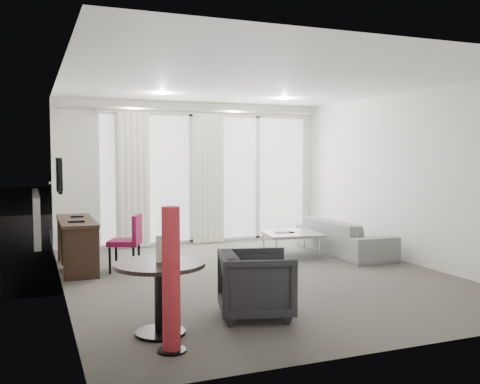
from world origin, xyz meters
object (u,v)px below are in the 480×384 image
object	(u,v)px
round_table	(160,298)
sofa	(344,237)
desk	(77,244)
tub_armchair	(256,284)
desk_chair	(124,243)
rattan_chair_a	(232,213)
rattan_chair_b	(280,209)
coffee_table	(291,244)
red_lamp	(171,280)

from	to	relation	value
round_table	sofa	distance (m)	4.67
desk	tub_armchair	distance (m)	3.37
desk_chair	tub_armchair	xyz separation A→B (m)	(0.89, -2.62, -0.07)
rattan_chair_a	rattan_chair_b	bearing A→B (deg)	16.58
desk	coffee_table	size ratio (longest dim) A/B	1.76
coffee_table	round_table	bearing A→B (deg)	-133.93
rattan_chair_a	rattan_chair_b	world-z (taller)	rattan_chair_b
desk_chair	round_table	bearing A→B (deg)	-69.38
desk	sofa	xyz separation A→B (m)	(4.22, -0.38, -0.07)
desk	red_lamp	world-z (taller)	red_lamp
desk_chair	rattan_chair_a	size ratio (longest dim) A/B	0.94
tub_armchair	sofa	world-z (taller)	tub_armchair
round_table	rattan_chair_a	world-z (taller)	rattan_chair_a
red_lamp	tub_armchair	size ratio (longest dim) A/B	1.65
sofa	rattan_chair_b	bearing A→B (deg)	-6.51
red_lamp	rattan_chair_a	size ratio (longest dim) A/B	1.42
round_table	rattan_chair_a	bearing A→B (deg)	63.37
sofa	rattan_chair_b	size ratio (longest dim) A/B	2.28
desk_chair	rattan_chair_a	bearing A→B (deg)	69.90
tub_armchair	sofa	bearing A→B (deg)	-31.10
rattan_chair_a	rattan_chair_b	distance (m)	1.37
round_table	red_lamp	xyz separation A→B (m)	(-0.01, -0.46, 0.28)
desk_chair	tub_armchair	distance (m)	2.77
desk_chair	red_lamp	world-z (taller)	red_lamp
tub_armchair	sofa	size ratio (longest dim) A/B	0.37
coffee_table	tub_armchair	bearing A→B (deg)	-123.03
sofa	rattan_chair_a	size ratio (longest dim) A/B	2.30
desk_chair	coffee_table	xyz separation A→B (m)	(2.69, 0.14, -0.21)
round_table	desk_chair	bearing A→B (deg)	87.18
desk	tub_armchair	xyz separation A→B (m)	(1.50, -3.01, -0.02)
round_table	rattan_chair_a	xyz separation A→B (m)	(2.81, 5.60, 0.10)
coffee_table	sofa	size ratio (longest dim) A/B	0.44
round_table	tub_armchair	bearing A→B (deg)	9.29
desk	desk_chair	xyz separation A→B (m)	(0.61, -0.39, 0.04)
desk_chair	coffee_table	world-z (taller)	desk_chair
desk	tub_armchair	world-z (taller)	desk
red_lamp	tub_armchair	world-z (taller)	red_lamp
red_lamp	rattan_chair_b	xyz separation A→B (m)	(4.12, 6.48, -0.18)
round_table	rattan_chair_b	world-z (taller)	rattan_chair_b
red_lamp	sofa	world-z (taller)	red_lamp
red_lamp	sofa	size ratio (longest dim) A/B	0.62
tub_armchair	rattan_chair_b	size ratio (longest dim) A/B	0.85
desk_chair	coffee_table	distance (m)	2.70
round_table	sofa	xyz separation A→B (m)	(3.74, 2.80, -0.05)
round_table	coffee_table	world-z (taller)	round_table
coffee_table	red_lamp	bearing A→B (deg)	-129.86
desk	rattan_chair_b	bearing A→B (deg)	31.75
desk_chair	rattan_chair_b	size ratio (longest dim) A/B	0.94
desk_chair	rattan_chair_b	world-z (taller)	rattan_chair_b
desk_chair	sofa	xyz separation A→B (m)	(3.60, 0.01, -0.12)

